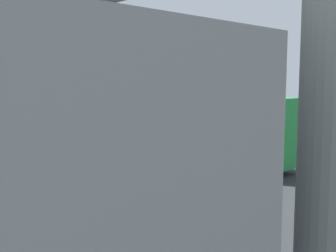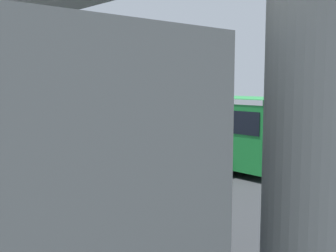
{
  "view_description": "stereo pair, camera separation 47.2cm",
  "coord_description": "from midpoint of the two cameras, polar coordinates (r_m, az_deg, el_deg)",
  "views": [
    {
      "loc": [
        -14.12,
        14.92,
        3.82
      ],
      "look_at": [
        0.52,
        1.14,
        1.6
      ],
      "focal_mm": 43.34,
      "sensor_mm": 36.0,
      "label": 1
    },
    {
      "loc": [
        -14.44,
        14.57,
        3.82
      ],
      "look_at": [
        0.52,
        1.14,
        1.6
      ],
      "focal_mm": 43.34,
      "sensor_mm": 36.0,
      "label": 2
    }
  ],
  "objects": [
    {
      "name": "pedestrian",
      "position": [
        27.02,
        -5.32,
        0.04
      ],
      "size": [
        0.38,
        0.38,
        1.79
      ],
      "color": "#2D2D38",
      "rests_on": "ground"
    },
    {
      "name": "traffic_sign",
      "position": [
        24.67,
        9.47,
        1.73
      ],
      "size": [
        0.08,
        0.6,
        2.8
      ],
      "color": "slate",
      "rests_on": "ground"
    },
    {
      "name": "bicycle_orange",
      "position": [
        25.7,
        -17.89,
        -1.71
      ],
      "size": [
        1.77,
        0.44,
        0.96
      ],
      "color": "black",
      "rests_on": "ground"
    },
    {
      "name": "lane_dash_leftmost",
      "position": [
        20.2,
        23.04,
        -5.1
      ],
      "size": [
        2.0,
        0.2,
        0.01
      ],
      "primitive_type": "cube",
      "color": "silver",
      "rests_on": "ground"
    },
    {
      "name": "lane_dash_right",
      "position": [
        27.4,
        -0.3,
        -1.71
      ],
      "size": [
        2.0,
        0.2,
        0.01
      ],
      "primitive_type": "cube",
      "color": "silver",
      "rests_on": "ground"
    },
    {
      "name": "ground",
      "position": [
        20.88,
        3.94,
        -4.25
      ],
      "size": [
        80.0,
        80.0,
        0.0
      ],
      "primitive_type": "plane",
      "color": "#2D3033"
    },
    {
      "name": "city_bus",
      "position": [
        19.93,
        2.53,
        0.72
      ],
      "size": [
        11.54,
        2.85,
        3.15
      ],
      "color": "#1E8C38",
      "rests_on": "ground"
    },
    {
      "name": "lane_dash_left",
      "position": [
        22.14,
        13.62,
        -3.81
      ],
      "size": [
        2.0,
        0.2,
        0.01
      ],
      "primitive_type": "cube",
      "color": "silver",
      "rests_on": "ground"
    },
    {
      "name": "lane_dash_centre",
      "position": [
        24.59,
        5.91,
        -2.66
      ],
      "size": [
        2.0,
        0.2,
        0.01
      ],
      "primitive_type": "cube",
      "color": "silver",
      "rests_on": "ground"
    },
    {
      "name": "bicycle_blue",
      "position": [
        26.91,
        -15.42,
        -1.29
      ],
      "size": [
        1.77,
        0.44,
        0.96
      ],
      "color": "black",
      "rests_on": "ground"
    },
    {
      "name": "parked_van",
      "position": [
        22.01,
        -18.97,
        -0.93
      ],
      "size": [
        4.8,
        2.17,
        2.05
      ],
      "color": "#33478C",
      "rests_on": "ground"
    },
    {
      "name": "bicycle_red",
      "position": [
        27.99,
        -21.8,
        -1.22
      ],
      "size": [
        1.77,
        0.44,
        0.96
      ],
      "color": "black",
      "rests_on": "ground"
    }
  ]
}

